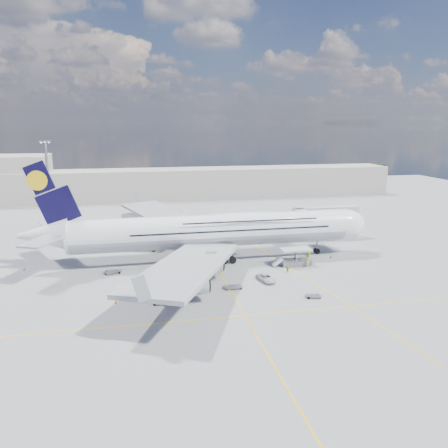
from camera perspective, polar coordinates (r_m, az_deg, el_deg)
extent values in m
plane|color=gray|center=(89.53, -0.37, -6.60)|extent=(300.00, 300.00, 0.00)
cube|color=yellow|center=(89.53, -0.37, -6.60)|extent=(0.25, 220.00, 0.01)
cube|color=yellow|center=(71.44, 2.78, -11.87)|extent=(120.00, 0.25, 0.01)
cube|color=yellow|center=(102.07, 6.29, -4.19)|extent=(14.16, 99.06, 0.01)
cylinder|color=white|center=(97.00, -1.51, -0.86)|extent=(62.00, 7.20, 7.20)
cylinder|color=#9EA0A5|center=(97.03, -1.51, -0.95)|extent=(60.76, 7.13, 7.13)
ellipsoid|color=white|center=(98.20, 3.08, 0.48)|extent=(36.00, 6.84, 3.76)
ellipsoid|color=white|center=(106.64, 15.12, -0.04)|extent=(11.52, 7.20, 7.20)
ellipsoid|color=black|center=(107.99, 16.68, 0.35)|extent=(3.84, 4.16, 1.44)
cone|color=white|center=(97.39, -22.56, -1.33)|extent=(10.00, 6.84, 6.84)
cube|color=black|center=(95.36, -21.84, 3.85)|extent=(11.02, 0.46, 14.61)
cylinder|color=yellow|center=(95.44, -23.21, 5.25)|extent=(4.00, 0.60, 4.00)
cube|color=#999EA3|center=(115.68, -7.14, 0.70)|extent=(25.49, 39.15, 3.35)
cube|color=#999EA3|center=(77.20, -4.80, -5.50)|extent=(25.49, 39.15, 3.35)
cylinder|color=#B7BABF|center=(109.44, -4.18, -1.23)|extent=(5.20, 3.50, 3.50)
cylinder|color=#B7BABF|center=(119.16, -6.98, -0.11)|extent=(5.20, 3.50, 3.50)
cylinder|color=#B7BABF|center=(85.66, -2.03, -5.26)|extent=(5.20, 3.50, 3.50)
cylinder|color=#B7BABF|center=(75.26, -4.11, -7.92)|extent=(5.20, 3.50, 3.50)
cylinder|color=gray|center=(105.25, 12.05, -2.63)|extent=(0.44, 0.44, 3.80)
cylinder|color=black|center=(105.67, 12.01, -3.44)|extent=(1.30, 0.90, 1.30)
cylinder|color=gray|center=(98.20, -1.50, -3.47)|extent=(0.56, 0.56, 3.80)
cylinder|color=black|center=(101.64, -1.81, -3.75)|extent=(1.50, 0.90, 1.50)
cube|color=#B7B7BC|center=(111.79, 10.43, 0.95)|extent=(3.00, 10.00, 2.60)
cube|color=#B7B7BC|center=(119.41, 13.11, 1.59)|extent=(18.00, 3.00, 2.60)
cylinder|color=gray|center=(116.01, 10.73, -0.43)|extent=(0.80, 0.80, 7.10)
cylinder|color=black|center=(116.76, 10.67, -1.91)|extent=(0.90, 0.80, 0.90)
cylinder|color=gray|center=(123.64, 16.41, 0.09)|extent=(1.00, 1.00, 7.10)
cube|color=gray|center=(124.35, 16.32, -1.32)|extent=(2.00, 2.00, 0.80)
cylinder|color=#B7B7BC|center=(108.36, 11.17, 0.53)|extent=(3.60, 3.60, 2.80)
cube|color=silver|center=(95.63, 9.35, -3.29)|extent=(6.50, 3.20, 0.35)
cube|color=gray|center=(96.49, 9.28, -4.97)|extent=(6.50, 3.20, 1.10)
cube|color=gray|center=(96.04, 9.32, -4.12)|extent=(0.22, 1.99, 3.00)
cylinder|color=black|center=(94.61, 8.06, -5.42)|extent=(0.70, 0.30, 0.70)
cube|color=silver|center=(94.99, 6.91, -4.90)|extent=(2.16, 2.60, 1.60)
cylinder|color=gray|center=(131.15, -21.87, 4.38)|extent=(0.70, 0.70, 25.00)
cube|color=gray|center=(130.07, -22.35, 9.92)|extent=(3.00, 0.40, 0.60)
cube|color=#B2AD9E|center=(180.12, -6.22, 5.26)|extent=(180.00, 16.00, 12.00)
cube|color=#193814|center=(231.22, 2.71, 6.52)|extent=(160.00, 6.00, 8.00)
cube|color=gray|center=(80.37, -13.03, -9.04)|extent=(2.91, 1.67, 0.17)
cylinder|color=black|center=(79.94, -13.85, -9.31)|extent=(0.41, 0.17, 0.41)
cylinder|color=black|center=(80.90, -12.20, -8.94)|extent=(0.41, 0.17, 0.41)
cube|color=silver|center=(80.09, -13.05, -8.54)|extent=(2.15, 1.53, 1.41)
cube|color=gray|center=(88.46, -6.37, -6.65)|extent=(3.85, 2.88, 0.21)
cylinder|color=black|center=(87.77, -7.23, -6.94)|extent=(0.50, 0.21, 0.50)
cylinder|color=black|center=(89.28, -5.53, -6.55)|extent=(0.50, 0.21, 0.50)
cube|color=silver|center=(88.16, -6.39, -6.09)|extent=(2.95, 2.47, 1.72)
cube|color=gray|center=(76.35, -8.22, -10.03)|extent=(3.22, 2.25, 0.17)
cylinder|color=black|center=(75.82, -9.08, -10.33)|extent=(0.43, 0.17, 0.43)
cylinder|color=black|center=(76.99, -7.36, -9.90)|extent=(0.43, 0.17, 0.43)
cube|color=gray|center=(92.84, -14.31, -6.05)|extent=(3.66, 3.10, 0.19)
cylinder|color=black|center=(92.36, -15.13, -6.29)|extent=(0.47, 0.19, 0.47)
cylinder|color=black|center=(93.43, -13.50, -5.97)|extent=(0.47, 0.19, 0.47)
cube|color=gray|center=(79.67, 11.59, -9.18)|extent=(3.01, 2.24, 0.16)
cylinder|color=black|center=(78.86, 11.01, -9.49)|extent=(0.39, 0.16, 0.39)
cylinder|color=black|center=(80.57, 12.15, -9.04)|extent=(0.39, 0.16, 0.39)
cube|color=gray|center=(82.03, 1.17, -8.19)|extent=(3.34, 1.86, 0.20)
cylinder|color=black|center=(81.23, 0.36, -8.52)|extent=(0.48, 0.20, 0.48)
cylinder|color=black|center=(82.96, 1.97, -8.05)|extent=(0.48, 0.20, 0.48)
cube|color=white|center=(81.33, -7.89, -8.25)|extent=(3.13, 1.92, 1.35)
cube|color=black|center=(81.03, -7.91, -7.70)|extent=(1.27, 1.44, 0.52)
cylinder|color=black|center=(80.90, -8.60, -8.69)|extent=(0.67, 0.26, 0.67)
cylinder|color=black|center=(82.06, -7.17, -8.32)|extent=(0.67, 0.26, 0.67)
cube|color=gray|center=(107.36, -10.19, -2.91)|extent=(6.81, 3.99, 1.97)
cube|color=white|center=(106.86, -10.60, -1.96)|extent=(5.22, 3.64, 2.17)
cube|color=white|center=(107.18, -8.90, -2.39)|extent=(2.32, 2.66, 1.58)
cube|color=black|center=(107.16, -8.53, -2.27)|extent=(0.67, 1.94, 0.89)
cylinder|color=black|center=(106.44, -9.00, -3.25)|extent=(1.09, 0.35, 1.09)
cylinder|color=black|center=(108.56, -11.35, -3.02)|extent=(1.09, 0.35, 1.09)
cube|color=#DE3F0B|center=(107.03, -10.59, -2.32)|extent=(5.28, 3.70, 0.49)
cube|color=gray|center=(130.02, -11.47, -0.10)|extent=(7.84, 5.64, 2.27)
cube|color=white|center=(129.56, -11.86, 0.81)|extent=(6.15, 4.91, 2.50)
cube|color=white|center=(129.81, -10.24, 0.39)|extent=(2.97, 3.24, 1.82)
cube|color=black|center=(129.78, -9.89, 0.50)|extent=(1.13, 2.13, 1.02)
cylinder|color=black|center=(128.87, -10.34, -0.41)|extent=(1.25, 0.40, 1.25)
cylinder|color=black|center=(131.45, -12.55, -0.24)|extent=(1.25, 0.40, 1.25)
imported|color=silver|center=(85.86, 5.51, -7.05)|extent=(3.30, 5.34, 1.38)
imported|color=#DAFB1A|center=(95.25, 10.89, -5.01)|extent=(0.83, 0.83, 1.95)
imported|color=#A7DA17|center=(90.56, 8.30, -5.88)|extent=(1.12, 1.16, 1.88)
imported|color=#E9FA1A|center=(82.34, -8.16, -7.93)|extent=(0.42, 0.96, 1.62)
imported|color=#BCFF1A|center=(102.43, 11.01, -3.79)|extent=(0.90, 1.00, 1.72)
imported|color=#BEFF1A|center=(86.22, -3.17, -6.80)|extent=(1.23, 0.91, 1.70)
cone|color=#DE3F0B|center=(103.01, 13.77, -4.16)|extent=(0.48, 0.48, 0.61)
cube|color=#DE3F0B|center=(103.10, 13.77, -4.31)|extent=(0.41, 0.41, 0.03)
cone|color=#DE3F0B|center=(111.93, -5.89, -2.51)|extent=(0.38, 0.38, 0.49)
cube|color=#DE3F0B|center=(111.99, -5.89, -2.62)|extent=(0.33, 0.33, 0.03)
cone|color=#DE3F0B|center=(125.74, -6.64, -0.78)|extent=(0.41, 0.41, 0.52)
cube|color=#DE3F0B|center=(125.80, -6.64, -0.89)|extent=(0.36, 0.36, 0.03)
cone|color=#DE3F0B|center=(79.79, -9.88, -9.13)|extent=(0.38, 0.38, 0.48)
cube|color=#DE3F0B|center=(79.88, -9.88, -9.28)|extent=(0.33, 0.33, 0.03)
cone|color=#DE3F0B|center=(78.07, -13.96, -9.81)|extent=(0.44, 0.44, 0.56)
cube|color=#DE3F0B|center=(78.17, -13.95, -9.99)|extent=(0.38, 0.38, 0.03)
cone|color=#DE3F0B|center=(100.90, -24.64, -5.37)|extent=(0.46, 0.46, 0.58)
cube|color=#DE3F0B|center=(100.98, -24.62, -5.52)|extent=(0.40, 0.40, 0.03)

